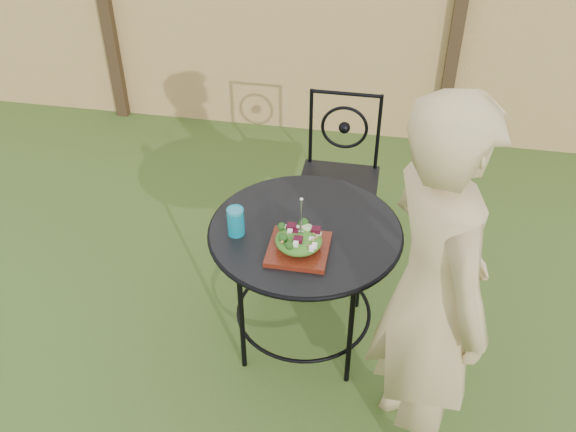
# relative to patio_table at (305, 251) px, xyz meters

# --- Properties ---
(ground) EXTENTS (60.00, 60.00, 0.00)m
(ground) POSITION_rel_patio_table_xyz_m (-0.58, 0.00, -0.59)
(ground) COLOR #2C4415
(ground) RESTS_ON ground
(fence) EXTENTS (8.00, 0.12, 1.90)m
(fence) POSITION_rel_patio_table_xyz_m (-0.58, 2.20, 0.36)
(fence) COLOR #DDB26D
(fence) RESTS_ON ground
(patio_table) EXTENTS (0.92, 0.92, 0.72)m
(patio_table) POSITION_rel_patio_table_xyz_m (0.00, 0.00, 0.00)
(patio_table) COLOR black
(patio_table) RESTS_ON ground
(patio_chair) EXTENTS (0.46, 0.46, 0.95)m
(patio_chair) POSITION_rel_patio_table_xyz_m (0.08, 0.83, -0.08)
(patio_chair) COLOR black
(patio_chair) RESTS_ON ground
(diner) EXTENTS (0.66, 0.75, 1.74)m
(diner) POSITION_rel_patio_table_xyz_m (0.57, -0.50, 0.28)
(diner) COLOR tan
(diner) RESTS_ON ground
(salad_plate) EXTENTS (0.27, 0.27, 0.02)m
(salad_plate) POSITION_rel_patio_table_xyz_m (-0.01, -0.16, 0.15)
(salad_plate) COLOR #3D1008
(salad_plate) RESTS_ON patio_table
(salad) EXTENTS (0.21, 0.21, 0.08)m
(salad) POSITION_rel_patio_table_xyz_m (-0.01, -0.16, 0.20)
(salad) COLOR #235614
(salad) RESTS_ON salad_plate
(fork) EXTENTS (0.01, 0.01, 0.18)m
(fork) POSITION_rel_patio_table_xyz_m (0.00, -0.16, 0.33)
(fork) COLOR silver
(fork) RESTS_ON salad
(drinking_glass) EXTENTS (0.08, 0.08, 0.14)m
(drinking_glass) POSITION_rel_patio_table_xyz_m (-0.31, -0.09, 0.21)
(drinking_glass) COLOR #0D879F
(drinking_glass) RESTS_ON patio_table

